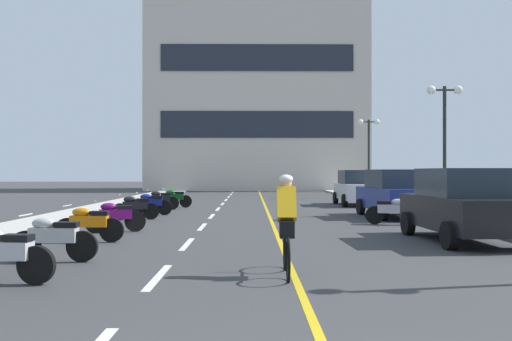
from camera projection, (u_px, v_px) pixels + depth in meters
The scene contains 31 objects.
ground_plane at pixel (261, 211), 23.83m from camera, with size 140.00×140.00×0.00m, color #38383A.
curb_left at pixel (117, 205), 26.76m from camera, with size 2.40×72.00×0.12m, color #B7B2A8.
curb_right at pixel (403, 205), 26.90m from camera, with size 2.40×72.00×0.12m, color #B7B2A8.
lane_dash_1 at pixel (158, 277), 8.81m from camera, with size 0.14×2.20×0.01m, color silver.
lane_dash_2 at pixel (187, 244), 12.81m from camera, with size 0.14×2.20×0.01m, color silver.
lane_dash_3 at pixel (202, 227), 16.81m from camera, with size 0.14×2.20×0.01m, color silver.
lane_dash_4 at pixel (212, 216), 20.81m from camera, with size 0.14×2.20×0.01m, color silver.
lane_dash_5 at pixel (218, 209), 24.81m from camera, with size 0.14×2.20×0.01m, color silver.
lane_dash_6 at pixel (223, 204), 28.81m from camera, with size 0.14×2.20×0.01m, color silver.
lane_dash_7 at pixel (226, 200), 32.81m from camera, with size 0.14×2.20×0.01m, color silver.
lane_dash_8 at pixel (229, 197), 36.81m from camera, with size 0.14×2.20×0.01m, color silver.
lane_dash_9 at pixel (231, 194), 40.81m from camera, with size 0.14×2.20×0.01m, color silver.
lane_dash_10 at pixel (233, 192), 44.81m from camera, with size 0.14×2.20×0.01m, color silver.
lane_dash_11 at pixel (234, 191), 48.81m from camera, with size 0.14×2.20×0.01m, color silver.
centre_line_yellow at pixel (265, 206), 26.83m from camera, with size 0.12×66.00×0.01m, color gold.
office_building at pixel (257, 89), 52.78m from camera, with size 20.54×9.98×19.92m.
street_lamp_mid at pixel (445, 119), 21.64m from camera, with size 1.46×0.36×5.11m.
street_lamp_far at pixel (369, 140), 35.51m from camera, with size 1.46×0.36×5.11m.
parked_car_near at pixel (460, 205), 13.31m from camera, with size 2.04×4.26×1.82m.
parked_car_mid at pixel (393, 193), 20.34m from camera, with size 2.19×4.32×1.82m.
parked_car_far at pixel (356, 188), 27.61m from camera, with size 1.92×4.20×1.82m.
motorcycle_1 at pixel (2, 253), 8.27m from camera, with size 1.70×0.60×0.92m.
motorcycle_2 at pixel (53, 237), 10.28m from camera, with size 1.70×0.60×0.92m.
motorcycle_3 at pixel (89, 223), 13.14m from camera, with size 1.70×0.60×0.92m.
motorcycle_4 at pixel (115, 216), 15.28m from camera, with size 1.64×0.80×0.92m.
motorcycle_5 at pixel (392, 210), 17.53m from camera, with size 1.67×0.70×0.92m.
motorcycle_6 at pixel (135, 207), 19.31m from camera, with size 1.69×0.62×0.92m.
motorcycle_7 at pixel (150, 203), 21.37m from camera, with size 1.70×0.60×0.92m.
motorcycle_8 at pixel (160, 199), 24.38m from camera, with size 1.70×0.60×0.92m.
motorcycle_9 at pixel (174, 198), 25.95m from camera, with size 1.70×0.60×0.92m.
cyclist_rider at pixel (286, 222), 8.97m from camera, with size 0.42×1.77×1.71m.
Camera 1 is at (-0.47, -2.83, 1.74)m, focal length 37.56 mm.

